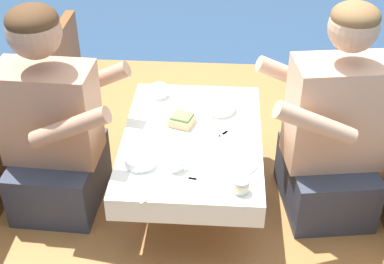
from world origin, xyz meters
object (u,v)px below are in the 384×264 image
(person_port, at_px, (53,130))
(coffee_cup_starboard, at_px, (160,91))
(sandwich, at_px, (182,120))
(coffee_cup_port, at_px, (175,163))
(tin_can, at_px, (241,185))
(person_starboard, at_px, (332,135))

(person_port, distance_m, coffee_cup_starboard, 0.54)
(person_port, height_order, sandwich, person_port)
(coffee_cup_port, distance_m, coffee_cup_starboard, 0.56)
(tin_can, bearing_deg, coffee_cup_port, 155.67)
(sandwich, distance_m, coffee_cup_port, 0.30)
(sandwich, bearing_deg, person_starboard, -4.47)
(coffee_cup_port, relative_size, tin_can, 1.33)
(person_port, distance_m, coffee_cup_port, 0.58)
(person_port, bearing_deg, coffee_cup_starboard, 41.79)
(person_starboard, relative_size, sandwich, 7.81)
(sandwich, bearing_deg, person_port, -169.96)
(person_port, bearing_deg, person_starboard, 4.75)
(coffee_cup_starboard, bearing_deg, sandwich, -62.51)
(person_starboard, bearing_deg, coffee_cup_port, 12.73)
(person_port, distance_m, tin_can, 0.86)
(tin_can, bearing_deg, coffee_cup_starboard, 119.87)
(person_port, xyz_separation_m, coffee_cup_port, (0.55, -0.20, 0.01))
(person_port, xyz_separation_m, coffee_cup_starboard, (0.42, 0.34, 0.01))
(sandwich, relative_size, coffee_cup_port, 1.40)
(coffee_cup_port, xyz_separation_m, coffee_cup_starboard, (-0.13, 0.55, -0.00))
(tin_can, bearing_deg, sandwich, 121.23)
(sandwich, relative_size, coffee_cup_starboard, 1.17)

